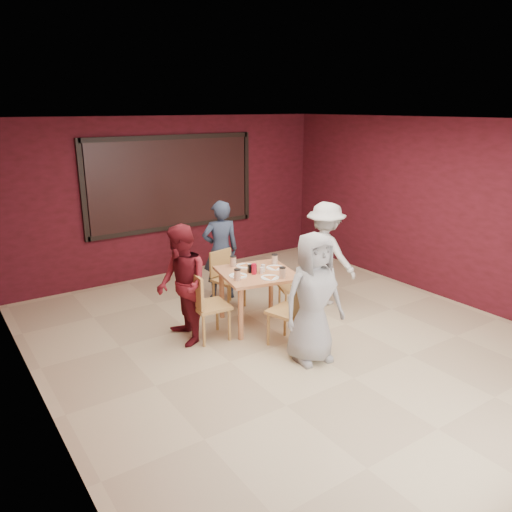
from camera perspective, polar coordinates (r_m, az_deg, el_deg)
floor at (r=6.64m, az=4.16°, el=-9.70°), size 7.00×7.00×0.00m
window_blinds at (r=8.99m, az=-9.51°, el=8.21°), size 3.00×0.02×1.50m
dining_table at (r=6.88m, az=0.10°, el=-2.58°), size 1.15×1.15×0.92m
chair_front at (r=6.30m, az=4.32°, el=-5.97°), size 0.55×0.55×0.92m
chair_back at (r=7.60m, az=-3.49°, el=-2.21°), size 0.49×0.49×0.86m
chair_left at (r=6.50m, az=-5.90°, el=-5.28°), size 0.48×0.48×0.93m
chair_right at (r=7.32m, az=4.86°, el=-3.11°), size 0.52×0.52×0.83m
diner_front at (r=5.91m, az=6.56°, el=-4.78°), size 0.84×0.61×1.59m
diner_back at (r=7.82m, az=-4.07°, el=0.66°), size 0.66×0.52×1.58m
diner_left at (r=6.39m, az=-8.47°, el=-3.33°), size 0.69×0.83×1.56m
diner_right at (r=7.66m, az=7.91°, el=0.23°), size 0.81×1.14×1.59m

